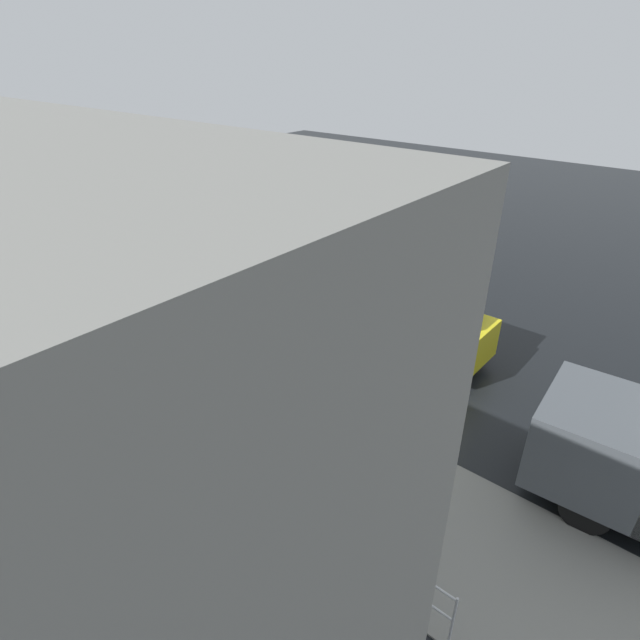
{
  "coord_description": "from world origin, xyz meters",
  "views": [
    {
      "loc": [
        -5.15,
        9.81,
        7.13
      ],
      "look_at": [
        2.18,
        0.99,
        0.9
      ],
      "focal_mm": 28.0,
      "sensor_mm": 36.0,
      "label": 1
    }
  ],
  "objects_px": {
    "moving_hatchback": "(417,318)",
    "fire_hydrant": "(215,343)",
    "sign_post": "(202,320)",
    "pedestrian": "(201,322)"
  },
  "relations": [
    {
      "from": "moving_hatchback",
      "to": "fire_hydrant",
      "type": "distance_m",
      "value": 5.29
    },
    {
      "from": "moving_hatchback",
      "to": "sign_post",
      "type": "relative_size",
      "value": 1.64
    },
    {
      "from": "pedestrian",
      "to": "sign_post",
      "type": "distance_m",
      "value": 1.82
    },
    {
      "from": "fire_hydrant",
      "to": "sign_post",
      "type": "distance_m",
      "value": 1.5
    },
    {
      "from": "moving_hatchback",
      "to": "sign_post",
      "type": "bearing_deg",
      "value": 51.76
    },
    {
      "from": "moving_hatchback",
      "to": "sign_post",
      "type": "height_order",
      "value": "sign_post"
    },
    {
      "from": "moving_hatchback",
      "to": "fire_hydrant",
      "type": "height_order",
      "value": "moving_hatchback"
    },
    {
      "from": "moving_hatchback",
      "to": "fire_hydrant",
      "type": "xyz_separation_m",
      "value": [
        3.91,
        3.51,
        -0.63
      ]
    },
    {
      "from": "sign_post",
      "to": "moving_hatchback",
      "type": "bearing_deg",
      "value": -128.24
    },
    {
      "from": "fire_hydrant",
      "to": "sign_post",
      "type": "height_order",
      "value": "sign_post"
    }
  ]
}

